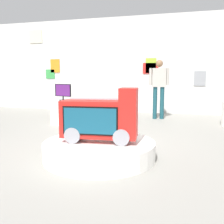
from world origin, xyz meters
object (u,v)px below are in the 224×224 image
(novelty_firetruck_tv, at_px, (101,120))
(display_pedestal_center_rear, at_px, (64,112))
(shopper_browsing_near_truck, at_px, (159,85))
(tv_on_center_rear, at_px, (63,91))
(main_display_pedestal, at_px, (99,150))

(novelty_firetruck_tv, height_order, display_pedestal_center_rear, novelty_firetruck_tv)
(novelty_firetruck_tv, relative_size, display_pedestal_center_rear, 1.67)
(shopper_browsing_near_truck, bearing_deg, tv_on_center_rear, -147.60)
(shopper_browsing_near_truck, bearing_deg, main_display_pedestal, -96.67)
(main_display_pedestal, relative_size, tv_on_center_rear, 3.26)
(novelty_firetruck_tv, xyz_separation_m, display_pedestal_center_rear, (-1.85, 2.49, -0.29))
(display_pedestal_center_rear, bearing_deg, novelty_firetruck_tv, -53.28)
(display_pedestal_center_rear, bearing_deg, tv_on_center_rear, -73.27)
(tv_on_center_rear, bearing_deg, novelty_firetruck_tv, -53.26)
(novelty_firetruck_tv, xyz_separation_m, tv_on_center_rear, (-1.85, 2.48, 0.25))
(main_display_pedestal, distance_m, display_pedestal_center_rear, 3.09)
(tv_on_center_rear, bearing_deg, main_display_pedestal, -53.54)
(main_display_pedestal, relative_size, novelty_firetruck_tv, 1.46)
(main_display_pedestal, height_order, shopper_browsing_near_truck, shopper_browsing_near_truck)
(tv_on_center_rear, xyz_separation_m, shopper_browsing_near_truck, (2.29, 1.45, 0.15))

